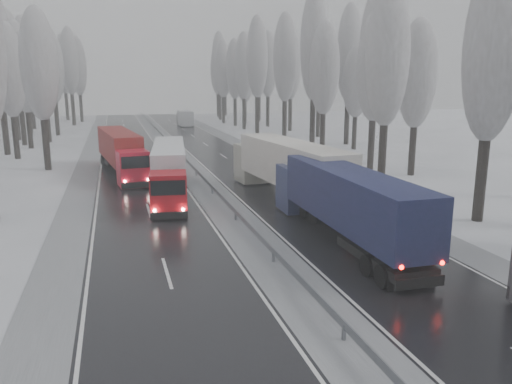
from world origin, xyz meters
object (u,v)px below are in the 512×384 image
truck_blue_box (342,199)px  truck_cream_box (285,165)px  box_truck_distant (185,118)px  truck_red_red (121,150)px  truck_red_white (169,167)px

truck_blue_box → truck_cream_box: (0.37, 10.66, 0.17)m
truck_blue_box → box_truck_distant: size_ratio=1.96×
truck_blue_box → truck_cream_box: size_ratio=0.93×
truck_cream_box → box_truck_distant: bearing=82.9°
truck_cream_box → truck_red_red: size_ratio=1.09×
truck_blue_box → truck_red_white: size_ratio=1.07×
truck_blue_box → box_truck_distant: bearing=88.6°
truck_cream_box → truck_red_red: truck_cream_box is taller
truck_blue_box → truck_red_red: size_ratio=1.02×
box_truck_distant → truck_red_white: 63.41m
truck_cream_box → box_truck_distant: truck_cream_box is taller
truck_blue_box → box_truck_distant: truck_blue_box is taller
truck_cream_box → truck_blue_box: bearing=-97.7°
box_truck_distant → truck_red_white: size_ratio=0.54×
truck_cream_box → truck_red_white: bearing=149.5°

